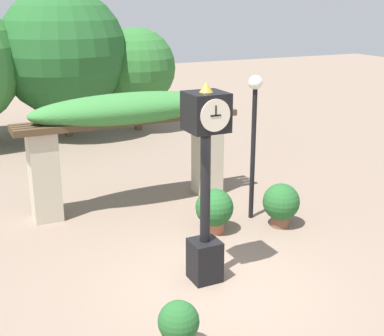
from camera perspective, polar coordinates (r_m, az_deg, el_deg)
The scene contains 8 objects.
ground_plane at distance 9.20m, azimuth 2.27°, elevation -12.26°, with size 60.00×60.00×0.00m, color #7F6B5B.
pedestal_clock at distance 8.59m, azimuth 1.44°, elevation -0.94°, with size 0.61×0.66×3.37m.
pergola at distance 11.99m, azimuth -6.66°, elevation 4.71°, with size 5.09×1.19×2.62m.
potted_plant_near_left at distance 10.89m, azimuth 2.40°, elevation -4.40°, with size 0.78×0.78×0.92m.
potted_plant_near_right at distance 11.31m, azimuth 9.48°, elevation -3.73°, with size 0.77×0.77×0.93m.
potted_plant_far_left at distance 7.44m, azimuth -1.44°, elevation -16.54°, with size 0.56×0.56×0.76m.
lamp_post at distance 11.20m, azimuth 6.64°, elevation 4.90°, with size 0.29×0.29×3.11m.
tree_line at distance 18.63m, azimuth -16.89°, elevation 11.05°, with size 9.41×4.29×5.02m.
Camera 1 is at (-3.76, -7.04, 4.57)m, focal length 50.00 mm.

